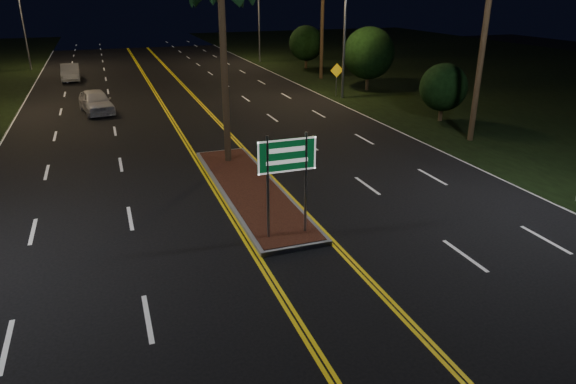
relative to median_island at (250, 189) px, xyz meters
name	(u,v)px	position (x,y,z in m)	size (l,w,h in m)	color
ground	(323,284)	(0.00, -7.00, -0.08)	(120.00, 120.00, 0.00)	black
grass_right	(525,76)	(30.00, 18.00, -0.08)	(40.00, 110.00, 0.01)	black
median_island	(250,189)	(0.00, 0.00, 0.00)	(2.25, 10.25, 0.17)	gray
highway_sign	(287,165)	(0.00, -4.20, 2.32)	(1.80, 0.08, 3.20)	gray
streetlight_left_far	(24,6)	(-10.61, 37.00, 5.57)	(1.91, 0.44, 9.00)	gray
streetlight_right_mid	(340,13)	(10.61, 15.00, 5.57)	(1.91, 0.44, 9.00)	gray
streetlight_right_far	(255,4)	(10.61, 35.00, 5.57)	(1.91, 0.44, 9.00)	gray
shrub_near	(443,87)	(13.50, 7.00, 1.86)	(2.70, 2.70, 3.30)	#382819
shrub_mid	(369,53)	(14.00, 17.00, 2.64)	(3.78, 3.78, 4.62)	#382819
shrub_far	(306,43)	(13.80, 29.00, 2.25)	(3.24, 3.24, 3.96)	#382819
car_near	(96,100)	(-5.33, 15.96, 0.74)	(2.12, 4.94, 1.65)	silver
car_far	(70,71)	(-7.21, 29.25, 0.69)	(2.00, 4.66, 1.55)	silver
warning_sign	(337,75)	(10.80, 15.62, 1.41)	(0.97, 0.08, 2.32)	gray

